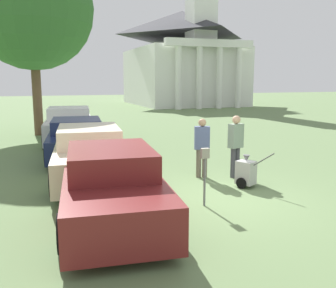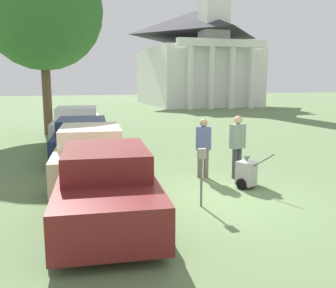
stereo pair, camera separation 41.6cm
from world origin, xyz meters
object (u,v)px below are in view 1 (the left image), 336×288
object	(u,v)px
person_worker	(202,144)
church	(183,54)
parked_car_maroon	(111,184)
person_supervisor	(236,142)
parked_car_white	(69,126)
equipment_cart	(246,172)
parked_car_cream	(89,154)
parking_meter	(205,166)
parked_car_navy	(77,138)

from	to	relation	value
person_worker	church	size ratio (longest dim) A/B	0.08
parked_car_maroon	person_supervisor	world-z (taller)	person_supervisor
parked_car_maroon	parked_car_white	size ratio (longest dim) A/B	1.02
equipment_cart	church	world-z (taller)	church
parked_car_white	church	bearing A→B (deg)	63.19
parked_car_cream	church	xyz separation A→B (m)	(14.21, 28.60, 4.76)
parking_meter	church	size ratio (longest dim) A/B	0.06
parked_car_cream	parked_car_navy	xyz separation A→B (m)	(0.00, 3.33, -0.05)
person_worker	church	world-z (taller)	church
parked_car_maroon	church	distance (m)	35.10
parked_car_cream	parked_car_navy	size ratio (longest dim) A/B	1.01
equipment_cart	parked_car_white	bearing A→B (deg)	85.10
parked_car_maroon	church	xyz separation A→B (m)	(14.21, 31.74, 4.79)
parked_car_cream	person_supervisor	bearing A→B (deg)	-12.46
person_supervisor	parked_car_maroon	bearing A→B (deg)	8.27
parked_car_white	parked_car_navy	bearing A→B (deg)	-84.17
parked_car_maroon	person_worker	xyz separation A→B (m)	(3.00, 2.14, 0.28)
parking_meter	person_supervisor	distance (m)	2.69
parking_meter	person_worker	distance (m)	2.44
parked_car_navy	equipment_cart	xyz separation A→B (m)	(3.67, -5.59, -0.26)
parked_car_navy	person_worker	xyz separation A→B (m)	(3.00, -4.32, 0.30)
person_worker	person_supervisor	size ratio (longest dim) A/B	0.95
person_worker	parked_car_white	bearing A→B (deg)	-48.26
church	parked_car_white	bearing A→B (deg)	-122.65
person_worker	equipment_cart	world-z (taller)	person_worker
church	equipment_cart	bearing A→B (deg)	-108.86
parked_car_maroon	person_supervisor	xyz separation A→B (m)	(3.90, 1.84, 0.34)
equipment_cart	church	bearing A→B (deg)	43.32
parked_car_navy	equipment_cart	bearing A→B (deg)	-50.88
parking_meter	church	world-z (taller)	church
parked_car_navy	person_supervisor	size ratio (longest dim) A/B	3.02
parked_car_navy	church	xyz separation A→B (m)	(14.21, 25.27, 4.81)
parked_car_navy	equipment_cart	size ratio (longest dim) A/B	5.33
parked_car_white	parked_car_maroon	bearing A→B (deg)	-84.16
parked_car_navy	person_worker	bearing A→B (deg)	-49.38
parked_car_navy	church	bearing A→B (deg)	66.49
person_worker	parked_car_maroon	bearing A→B (deg)	55.23
person_supervisor	person_worker	bearing A→B (deg)	-35.46
parked_car_maroon	equipment_cart	xyz separation A→B (m)	(3.67, 0.87, -0.28)
parked_car_maroon	parked_car_navy	distance (m)	6.46
parked_car_maroon	parking_meter	world-z (taller)	parked_car_maroon
parked_car_cream	parked_car_navy	distance (m)	3.33
parked_car_cream	church	world-z (taller)	church
parked_car_cream	person_worker	distance (m)	3.17
person_worker	church	xyz separation A→B (m)	(11.21, 29.59, 4.51)
parked_car_navy	parked_car_white	distance (m)	3.09
person_worker	equipment_cart	size ratio (longest dim) A/B	1.68
parked_car_maroon	parked_car_cream	size ratio (longest dim) A/B	0.97
church	parked_car_navy	bearing A→B (deg)	-119.35
parked_car_maroon	parked_car_cream	world-z (taller)	parked_car_cream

